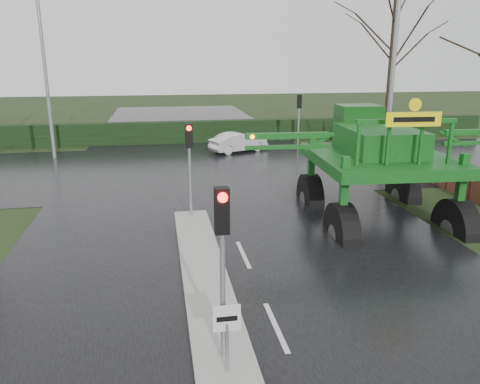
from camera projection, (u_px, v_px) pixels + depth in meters
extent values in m
plane|color=black|center=(276.00, 327.00, 10.27)|extent=(140.00, 140.00, 0.00)
cube|color=black|center=(218.00, 198.00, 19.74)|extent=(14.00, 80.00, 0.02)
cube|color=black|center=(204.00, 167.00, 25.43)|extent=(80.00, 12.00, 0.02)
cube|color=gray|center=(203.00, 270.00, 12.87)|extent=(1.20, 10.00, 0.16)
cube|color=black|center=(192.00, 132.00, 32.80)|extent=(44.00, 0.90, 1.50)
cube|color=#592D1E|center=(385.00, 150.00, 27.00)|extent=(0.40, 20.00, 1.20)
cylinder|color=gray|center=(227.00, 348.00, 8.46)|extent=(0.07, 0.07, 1.00)
cube|color=silver|center=(227.00, 318.00, 8.29)|extent=(0.50, 0.04, 0.50)
cube|color=black|center=(227.00, 319.00, 8.27)|extent=(0.38, 0.01, 0.10)
cylinder|color=gray|center=(223.00, 280.00, 8.63)|extent=(0.10, 0.10, 3.50)
cube|color=black|center=(222.00, 211.00, 8.26)|extent=(0.26, 0.22, 0.85)
sphere|color=#FF0C07|center=(223.00, 198.00, 8.06)|extent=(0.18, 0.18, 0.18)
cylinder|color=gray|center=(190.00, 173.00, 16.68)|extent=(0.10, 0.10, 3.50)
cube|color=black|center=(189.00, 136.00, 16.31)|extent=(0.26, 0.22, 0.85)
sphere|color=#FF0C07|center=(189.00, 128.00, 16.11)|extent=(0.18, 0.18, 0.18)
cylinder|color=gray|center=(299.00, 123.00, 29.81)|extent=(0.10, 0.10, 3.50)
cube|color=black|center=(299.00, 101.00, 29.44)|extent=(0.26, 0.22, 0.85)
sphere|color=#FF0C07|center=(299.00, 97.00, 29.49)|extent=(0.18, 0.18, 0.18)
cylinder|color=gray|center=(393.00, 74.00, 21.67)|extent=(0.20, 0.20, 10.00)
cylinder|color=gray|center=(45.00, 71.00, 26.44)|extent=(0.20, 0.20, 10.00)
cylinder|color=black|center=(390.00, 70.00, 30.95)|extent=(0.32, 0.32, 10.00)
cylinder|color=black|center=(271.00, 189.00, 16.98)|extent=(0.74, 2.28, 2.25)
cylinder|color=#595B56|center=(271.00, 189.00, 16.98)|extent=(0.71, 0.82, 0.79)
cube|color=#0D4A0F|center=(272.00, 151.00, 16.59)|extent=(0.26, 0.26, 2.58)
cylinder|color=black|center=(378.00, 186.00, 17.43)|extent=(0.74, 2.28, 2.25)
cylinder|color=#595B56|center=(378.00, 186.00, 17.43)|extent=(0.71, 0.82, 0.79)
cube|color=#0D4A0F|center=(381.00, 149.00, 17.05)|extent=(0.26, 0.26, 2.58)
cylinder|color=black|center=(297.00, 228.00, 13.12)|extent=(0.74, 2.28, 2.25)
cylinder|color=#595B56|center=(297.00, 228.00, 13.12)|extent=(0.71, 0.82, 0.79)
cube|color=#0D4A0F|center=(299.00, 179.00, 12.73)|extent=(0.26, 0.26, 2.58)
cylinder|color=black|center=(433.00, 222.00, 13.57)|extent=(0.74, 2.28, 2.25)
cylinder|color=#595B56|center=(433.00, 222.00, 13.57)|extent=(0.71, 0.82, 0.79)
cube|color=#0D4A0F|center=(439.00, 175.00, 13.18)|extent=(0.26, 0.26, 2.58)
cube|color=#0D4A0F|center=(347.00, 139.00, 14.69)|extent=(5.01, 5.65, 0.39)
cube|color=#0D4A0F|center=(346.00, 118.00, 14.73)|extent=(2.66, 3.50, 1.01)
cube|color=#0F4211|center=(326.00, 100.00, 16.77)|extent=(1.76, 1.44, 1.46)
cube|color=#0D4A0F|center=(374.00, 90.00, 12.53)|extent=(3.37, 0.33, 0.13)
cube|color=#0D4A0F|center=(235.00, 109.00, 13.58)|extent=(2.93, 0.37, 0.20)
sphere|color=orange|center=(193.00, 110.00, 13.34)|extent=(0.16, 0.16, 0.16)
cube|color=#0D4A0F|center=(467.00, 107.00, 14.38)|extent=(2.93, 0.37, 0.20)
cube|color=#FFE90D|center=(381.00, 86.00, 12.07)|extent=(1.80, 0.17, 0.45)
cube|color=black|center=(381.00, 86.00, 12.07)|extent=(1.35, 0.09, 0.16)
cylinder|color=#FFE90D|center=(382.00, 68.00, 11.94)|extent=(0.41, 0.07, 0.40)
imported|color=silver|center=(239.00, 152.00, 29.63)|extent=(3.93, 2.65, 1.23)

